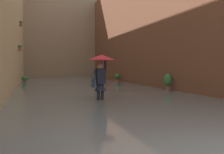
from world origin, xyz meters
TOP-DOWN VIEW (x-y plane):
  - ground_plane at (0.00, -14.40)m, footprint 72.01×72.01m
  - flood_water at (0.00, -14.40)m, footprint 9.18×34.80m
  - building_facade_left at (-5.09, -14.40)m, footprint 2.04×32.80m
  - building_facade_far at (0.00, -29.70)m, footprint 11.98×1.80m
  - person_wading at (0.63, -7.57)m, footprint 1.12×1.12m
  - potted_plant_mid_left at (-3.82, -18.93)m, footprint 0.47×0.47m
  - potted_plant_near_right at (3.86, -19.84)m, footprint 0.51×0.51m
  - potted_plant_far_left at (-3.88, -10.26)m, footprint 0.42×0.42m

SIDE VIEW (x-z plane):
  - ground_plane at x=0.00m, z-range 0.00..0.00m
  - flood_water at x=0.00m, z-range 0.00..0.15m
  - potted_plant_near_right at x=3.86m, z-range 0.06..0.76m
  - potted_plant_mid_left at x=-3.82m, z-range 0.05..0.86m
  - potted_plant_far_left at x=-3.88m, z-range 0.06..1.14m
  - person_wading at x=0.63m, z-range 0.44..2.46m
  - building_facade_left at x=-5.09m, z-range 0.00..9.30m
  - building_facade_far at x=0.00m, z-range 0.00..12.83m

